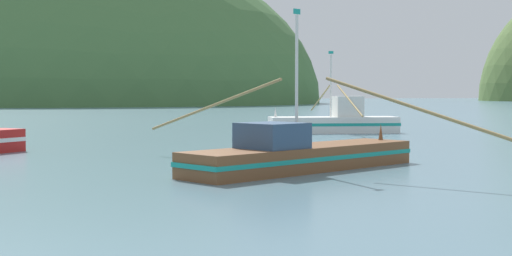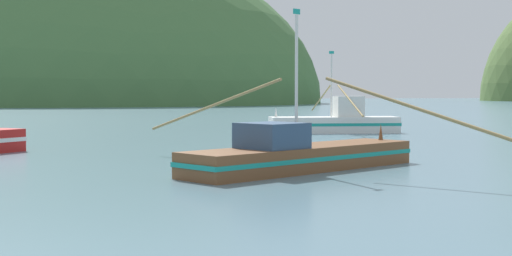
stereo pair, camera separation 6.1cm
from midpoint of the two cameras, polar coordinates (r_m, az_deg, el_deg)
name	(u,v)px [view 2 (the right image)]	position (r m, az deg, el deg)	size (l,w,h in m)	color
hill_far_right	(73,103)	(189.14, -14.09, 1.88)	(126.43, 101.15, 80.58)	#47703D
fishing_boat_brown	(299,155)	(27.78, 3.46, -2.09)	(10.47, 16.45, 6.11)	brown
fishing_boat_white	(336,122)	(53.15, 6.30, 0.48)	(9.51, 15.69, 5.93)	white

